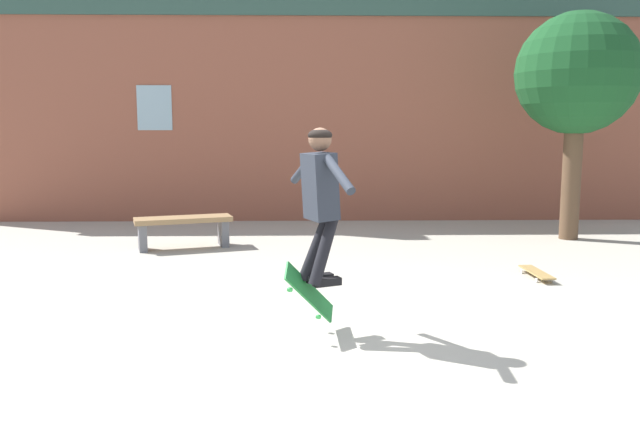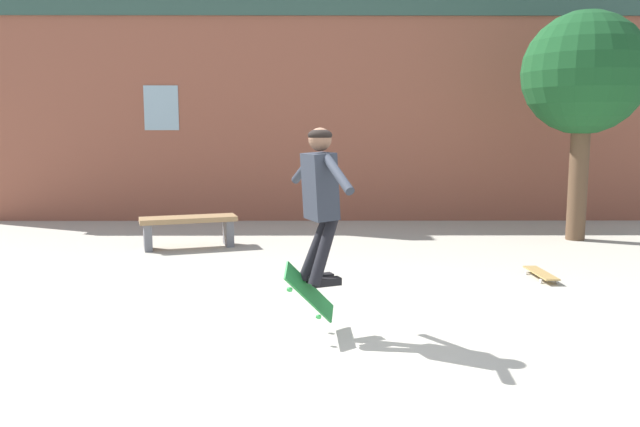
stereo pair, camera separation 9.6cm
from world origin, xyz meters
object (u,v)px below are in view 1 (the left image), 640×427
(skater, at_px, (320,192))
(skateboard_resting, at_px, (537,272))
(park_bench, at_px, (184,226))
(tree_right, at_px, (577,76))
(skateboard_flipping, at_px, (309,293))

(skater, bearing_deg, skateboard_resting, 14.59)
(park_bench, distance_m, skateboard_resting, 5.39)
(park_bench, height_order, skater, skater)
(park_bench, relative_size, skater, 1.11)
(tree_right, relative_size, skater, 2.70)
(tree_right, xyz_separation_m, skateboard_flipping, (-4.55, -4.97, -2.40))
(skateboard_resting, bearing_deg, tree_right, -31.90)
(tree_right, bearing_deg, park_bench, -173.90)
(tree_right, height_order, skateboard_flipping, tree_right)
(skater, bearing_deg, skateboard_flipping, 128.27)
(park_bench, distance_m, skater, 4.91)
(skateboard_flipping, distance_m, skateboard_resting, 3.67)
(park_bench, xyz_separation_m, skateboard_flipping, (2.00, -4.27, 0.03))
(skateboard_flipping, relative_size, skateboard_resting, 0.84)
(skater, distance_m, skateboard_resting, 3.83)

